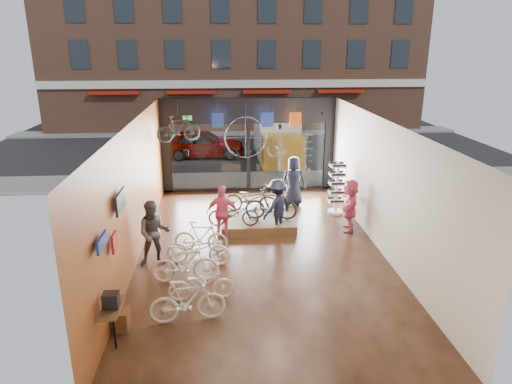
{
  "coord_description": "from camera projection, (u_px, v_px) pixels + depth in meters",
  "views": [
    {
      "loc": [
        -1.07,
        -12.16,
        5.78
      ],
      "look_at": [
        -0.04,
        1.4,
        1.38
      ],
      "focal_mm": 32.0,
      "sensor_mm": 36.0,
      "label": 1
    }
  ],
  "objects": [
    {
      "name": "street_road",
      "position": [
        240.0,
        145.0,
        27.62
      ],
      "size": [
        30.0,
        18.0,
        0.02
      ],
      "primitive_type": "cube",
      "color": "black",
      "rests_on": "ground"
    },
    {
      "name": "storefront",
      "position": [
        248.0,
        145.0,
        18.5
      ],
      "size": [
        7.0,
        0.26,
        3.8
      ],
      "primitive_type": null,
      "color": "black",
      "rests_on": "ground"
    },
    {
      "name": "wall_merch",
      "position": [
        113.0,
        272.0,
        9.43
      ],
      "size": [
        0.4,
        2.4,
        2.6
      ],
      "primitive_type": null,
      "color": "navy",
      "rests_on": "wall_left"
    },
    {
      "name": "customer_1",
      "position": [
        154.0,
        233.0,
        12.37
      ],
      "size": [
        0.97,
        0.8,
        1.83
      ],
      "primitive_type": "imported",
      "rotation": [
        0.0,
        0.0,
        0.13
      ],
      "color": "#3F3F44",
      "rests_on": "ground_plane"
    },
    {
      "name": "street_car",
      "position": [
        202.0,
        143.0,
        24.39
      ],
      "size": [
        4.44,
        1.79,
        1.51
      ],
      "primitive_type": "imported",
      "rotation": [
        0.0,
        0.0,
        1.57
      ],
      "color": "gray",
      "rests_on": "street_road"
    },
    {
      "name": "display_bike_right",
      "position": [
        251.0,
        199.0,
        15.55
      ],
      "size": [
        1.91,
        1.06,
        0.95
      ],
      "primitive_type": "imported",
      "rotation": [
        0.0,
        0.0,
        1.32
      ],
      "color": "black",
      "rests_on": "display_platform"
    },
    {
      "name": "sidewalk_near",
      "position": [
        247.0,
        180.0,
        20.2
      ],
      "size": [
        30.0,
        2.4,
        0.12
      ],
      "primitive_type": "cube",
      "color": "slate",
      "rests_on": "ground"
    },
    {
      "name": "jersey_left",
      "position": [
        218.0,
        120.0,
        17.3
      ],
      "size": [
        0.45,
        0.03,
        0.55
      ],
      "primitive_type": "cube",
      "color": "#1E3F99",
      "rests_on": "ceiling"
    },
    {
      "name": "sidewalk_far",
      "position": [
        237.0,
        132.0,
        31.4
      ],
      "size": [
        30.0,
        2.0,
        0.12
      ],
      "primitive_type": "cube",
      "color": "slate",
      "rests_on": "ground"
    },
    {
      "name": "display_bike_left",
      "position": [
        234.0,
        213.0,
        14.36
      ],
      "size": [
        1.62,
        0.63,
        0.84
      ],
      "primitive_type": "imported",
      "rotation": [
        0.0,
        0.0,
        1.53
      ],
      "color": "black",
      "rests_on": "display_platform"
    },
    {
      "name": "floor_bike_3",
      "position": [
        185.0,
        264.0,
        11.5
      ],
      "size": [
        1.71,
        0.5,
        1.03
      ],
      "primitive_type": "imported",
      "rotation": [
        0.0,
        0.0,
        1.58
      ],
      "color": "silver",
      "rests_on": "ground_plane"
    },
    {
      "name": "sunglasses_rack",
      "position": [
        337.0,
        188.0,
        16.14
      ],
      "size": [
        0.63,
        0.55,
        1.88
      ],
      "primitive_type": null,
      "rotation": [
        0.0,
        0.0,
        -0.19
      ],
      "color": "white",
      "rests_on": "ground_plane"
    },
    {
      "name": "display_platform",
      "position": [
        257.0,
        222.0,
        15.18
      ],
      "size": [
        2.4,
        1.8,
        0.3
      ],
      "primitive_type": "cube",
      "color": "#452A1B",
      "rests_on": "ground_plane"
    },
    {
      "name": "ceiling",
      "position": [
        261.0,
        122.0,
        12.21
      ],
      "size": [
        7.0,
        12.0,
        0.04
      ],
      "primitive_type": "cube",
      "color": "black",
      "rests_on": "ground"
    },
    {
      "name": "exit_sign",
      "position": [
        187.0,
        118.0,
        17.86
      ],
      "size": [
        0.35,
        0.06,
        0.18
      ],
      "primitive_type": "cube",
      "color": "#198C26",
      "rests_on": "storefront"
    },
    {
      "name": "floor_bike_5",
      "position": [
        201.0,
        237.0,
        13.23
      ],
      "size": [
        1.63,
        0.7,
        0.95
      ],
      "primitive_type": "imported",
      "rotation": [
        0.0,
        0.0,
        1.41
      ],
      "color": "silver",
      "rests_on": "ground_plane"
    },
    {
      "name": "customer_2",
      "position": [
        223.0,
        213.0,
        14.0
      ],
      "size": [
        1.08,
        0.61,
        1.73
      ],
      "primitive_type": "imported",
      "rotation": [
        0.0,
        0.0,
        2.94
      ],
      "color": "#CC4C72",
      "rests_on": "ground_plane"
    },
    {
      "name": "floor_bike_1",
      "position": [
        188.0,
        301.0,
        9.85
      ],
      "size": [
        1.71,
        0.66,
        1.0
      ],
      "primitive_type": "imported",
      "rotation": [
        0.0,
        0.0,
        1.69
      ],
      "color": "silver",
      "rests_on": "ground_plane"
    },
    {
      "name": "customer_5",
      "position": [
        350.0,
        205.0,
        14.69
      ],
      "size": [
        0.92,
        1.68,
        1.72
      ],
      "primitive_type": "imported",
      "rotation": [
        0.0,
        0.0,
        4.44
      ],
      "color": "#CC4C72",
      "rests_on": "ground_plane"
    },
    {
      "name": "hung_bike",
      "position": [
        178.0,
        129.0,
        16.29
      ],
      "size": [
        1.64,
        0.93,
        0.95
      ],
      "primitive_type": "imported",
      "rotation": [
        0.0,
        0.0,
        1.9
      ],
      "color": "black",
      "rests_on": "ceiling"
    },
    {
      "name": "wall_left",
      "position": [
        134.0,
        193.0,
        12.55
      ],
      "size": [
        0.04,
        12.0,
        3.8
      ],
      "primitive_type": "cube",
      "color": "brown",
      "rests_on": "ground"
    },
    {
      "name": "display_bike_mid",
      "position": [
        271.0,
        204.0,
        14.87
      ],
      "size": [
        1.77,
        0.73,
        1.03
      ],
      "primitive_type": "imported",
      "rotation": [
        0.0,
        0.0,
        1.42
      ],
      "color": "black",
      "rests_on": "display_platform"
    },
    {
      "name": "customer_3",
      "position": [
        277.0,
        206.0,
        14.5
      ],
      "size": [
        1.3,
        1.24,
        1.77
      ],
      "primitive_type": "imported",
      "rotation": [
        0.0,
        0.0,
        3.84
      ],
      "color": "#161C33",
      "rests_on": "ground_plane"
    },
    {
      "name": "ground_plane",
      "position": [
        261.0,
        252.0,
        13.4
      ],
      "size": [
        7.0,
        12.0,
        0.04
      ],
      "primitive_type": "cube",
      "color": "black",
      "rests_on": "ground"
    },
    {
      "name": "customer_4",
      "position": [
        294.0,
        181.0,
        17.04
      ],
      "size": [
        1.0,
        0.74,
        1.86
      ],
      "primitive_type": "imported",
      "rotation": [
        0.0,
        0.0,
        2.97
      ],
      "color": "#161C33",
      "rests_on": "ground_plane"
    },
    {
      "name": "wall_back",
      "position": [
        294.0,
        306.0,
        7.09
      ],
      "size": [
        7.0,
        0.04,
        3.8
      ],
      "primitive_type": "cube",
      "color": "beige",
      "rests_on": "ground"
    },
    {
      "name": "opposite_building",
      "position": [
        235.0,
        26.0,
        31.64
      ],
      "size": [
        26.0,
        5.0,
        14.0
      ],
      "primitive_type": "cube",
      "color": "brown",
      "rests_on": "ground"
    },
    {
      "name": "floor_bike_2",
      "position": [
        201.0,
        284.0,
        10.74
      ],
      "size": [
        1.59,
        0.63,
        0.82
      ],
      "primitive_type": "imported",
      "rotation": [
        0.0,
        0.0,
        1.63
      ],
      "color": "silver",
      "rests_on": "ground_plane"
    },
    {
      "name": "box_truck",
      "position": [
        278.0,
        137.0,
        23.58
      ],
      "size": [
        2.05,
        6.16,
        2.43
      ],
      "primitive_type": null,
      "color": "silver",
      "rests_on": "street_road"
    },
    {
      "name": "penny_farthing",
      "position": [
        254.0,
        138.0,
        16.75
      ],
      "size": [
        1.95,
        0.06,
        1.56
      ],
      "primitive_type": null,
      "color": "black",
      "rests_on": "ceiling"
    },
    {
      "name": "wall_right",
      "position": [
        383.0,
        187.0,
        13.06
      ],
      "size": [
        0.04,
        12.0,
        3.8
      ],
      "primitive_type": "cube",
      "color": "beige",
      "rests_on": "ground"
    },
    {
      "name": "jersey_right",
      "position": [
        296.0,
        119.0,
        17.51
      ],
      "size": [
        0.45,
        0.03,
        0.55
      ],
      "primitive_type": "cube",
      "color": "#CC5919",
      "rests_on": "ceiling"
    },
    {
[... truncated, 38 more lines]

